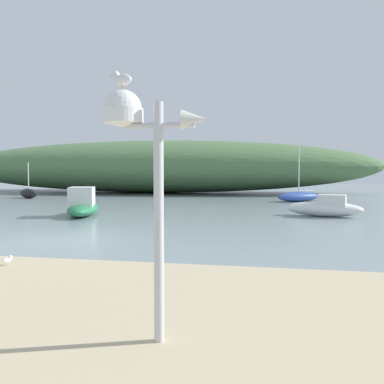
# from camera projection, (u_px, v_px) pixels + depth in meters

# --- Properties ---
(ground_plane) EXTENTS (120.00, 120.00, 0.00)m
(ground_plane) POSITION_uv_depth(u_px,v_px,m) (65.00, 240.00, 13.30)
(ground_plane) COLOR gray
(distant_hill) EXTENTS (45.79, 12.31, 5.38)m
(distant_hill) POSITION_uv_depth(u_px,v_px,m) (151.00, 167.00, 42.51)
(distant_hill) COLOR #517547
(distant_hill) RESTS_ON ground
(mast_structure) EXTENTS (1.26, 0.48, 3.02)m
(mast_structure) POSITION_uv_depth(u_px,v_px,m) (137.00, 136.00, 4.82)
(mast_structure) COLOR silver
(mast_structure) RESTS_ON beach_sand
(seagull_on_radar) EXTENTS (0.33, 0.18, 0.23)m
(seagull_on_radar) POSITION_uv_depth(u_px,v_px,m) (122.00, 79.00, 4.83)
(seagull_on_radar) COLOR orange
(seagull_on_radar) RESTS_ON mast_structure
(sailboat_outer_mooring) EXTENTS (3.73, 3.34, 4.57)m
(sailboat_outer_mooring) POSITION_uv_depth(u_px,v_px,m) (299.00, 196.00, 29.76)
(sailboat_outer_mooring) COLOR #2D4C9E
(sailboat_outer_mooring) RESTS_ON ground
(sailboat_by_sandbar) EXTENTS (2.51, 1.93, 2.94)m
(sailboat_by_sandbar) POSITION_uv_depth(u_px,v_px,m) (29.00, 193.00, 33.52)
(sailboat_by_sandbar) COLOR black
(sailboat_by_sandbar) RESTS_ON ground
(motorboat_inner_mooring) EXTENTS (2.64, 4.36, 1.46)m
(motorboat_inner_mooring) POSITION_uv_depth(u_px,v_px,m) (83.00, 205.00, 20.28)
(motorboat_inner_mooring) COLOR #287A4C
(motorboat_inner_mooring) RESTS_ON ground
(motorboat_mid_channel) EXTENTS (3.84, 2.02, 1.09)m
(motorboat_mid_channel) POSITION_uv_depth(u_px,v_px,m) (325.00, 207.00, 19.99)
(motorboat_mid_channel) COLOR white
(motorboat_mid_channel) RESTS_ON ground
(seagull_near_waterline) EXTENTS (0.17, 0.29, 0.21)m
(seagull_near_waterline) POSITION_uv_depth(u_px,v_px,m) (7.00, 260.00, 8.82)
(seagull_near_waterline) COLOR orange
(seagull_near_waterline) RESTS_ON beach_sand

